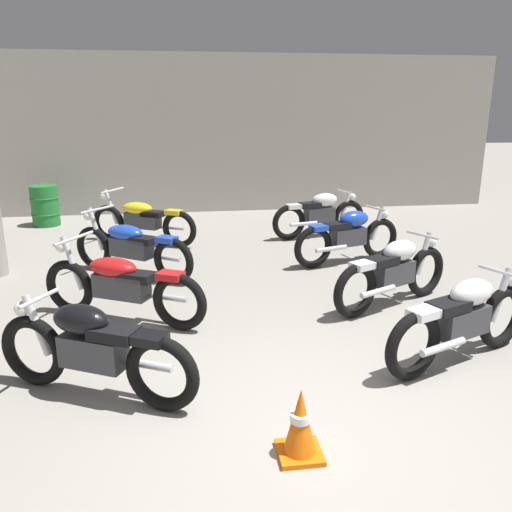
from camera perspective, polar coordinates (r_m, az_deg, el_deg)
The scene contains 12 objects.
ground_plane at distance 4.24m, azimuth 6.46°, elevation -19.19°, with size 60.00×60.00×0.00m, color gray.
back_wall at distance 12.42m, azimuth -4.07°, elevation 13.25°, with size 13.38×0.24×3.60m, color #9E998E.
motorcycle_left_row_0 at distance 4.69m, azimuth -17.61°, elevation -9.70°, with size 1.81×0.99×0.88m.
motorcycle_left_row_1 at distance 6.21m, azimuth -14.73°, elevation -3.06°, with size 1.97×1.16×0.97m.
motorcycle_left_row_2 at distance 7.84m, azimuth -13.67°, elevation 1.05°, with size 1.83×1.35×0.97m.
motorcycle_left_row_3 at distance 9.67m, azimuth -12.48°, elevation 3.97°, with size 1.96×1.17×0.97m.
motorcycle_right_row_0 at distance 5.44m, azimuth 21.87°, elevation -6.45°, with size 1.86×0.85×0.88m.
motorcycle_right_row_1 at distance 6.68m, azimuth 14.98°, elevation -1.64°, with size 1.82×0.97×0.88m.
motorcycle_right_row_2 at distance 8.39m, azimuth 10.20°, elevation 2.29°, with size 1.91×0.75×0.88m.
motorcycle_right_row_3 at distance 10.02m, azimuth 7.09°, elevation 4.69°, with size 1.94×0.67×0.88m.
oil_drum at distance 11.78m, azimuth -22.29°, elevation 5.17°, with size 0.59×0.59×0.85m.
traffic_cone at distance 3.90m, azimuth 4.92°, elevation -18.02°, with size 0.32×0.32×0.54m.
Camera 1 is at (-0.94, -3.32, 2.45)m, focal length 36.19 mm.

